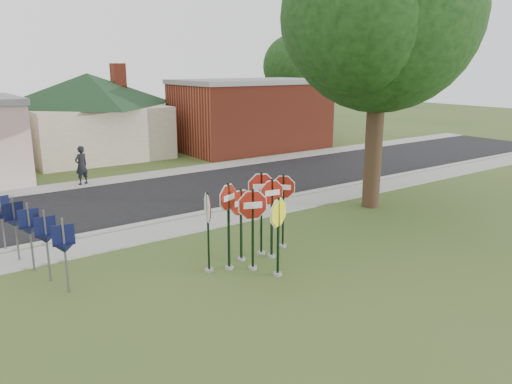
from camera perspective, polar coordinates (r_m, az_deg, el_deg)
ground at (r=13.94m, az=2.86°, el=-9.78°), size 120.00×120.00×0.00m
sidewalk_near at (r=18.26m, az=-7.94°, el=-3.87°), size 60.00×1.60×0.06m
road at (r=22.20m, az=-13.39°, el=-0.87°), size 60.00×7.00×0.04m
sidewalk_far at (r=26.12m, az=-17.02°, el=1.17°), size 60.00×1.60×0.06m
curb at (r=19.10m, az=-9.35°, el=-2.98°), size 60.00×0.20×0.14m
stop_sign_center at (r=13.96m, az=-0.39°, el=-2.92°), size 1.10×0.40×2.49m
stop_sign_yellow at (r=13.59m, az=2.56°, el=-3.91°), size 1.04×0.41×2.37m
stop_sign_left at (r=13.96m, az=-3.16°, el=-2.54°), size 0.97×0.39×2.65m
stop_sign_right at (r=14.83m, az=1.82°, el=-1.77°), size 1.03×0.24×2.55m
stop_sign_back_right at (r=15.03m, az=0.61°, el=-1.01°), size 1.01×0.53×2.72m
stop_sign_back_left at (r=14.63m, az=-1.72°, el=-2.64°), size 1.08×0.24×2.33m
stop_sign_far_right at (r=15.73m, az=3.13°, el=-1.04°), size 0.74×0.71×2.49m
stop_sign_far_left at (r=13.87m, az=-5.52°, el=-3.31°), size 0.39×1.05×2.44m
route_sign_row at (r=15.32m, az=-24.44°, el=-3.95°), size 1.43×4.63×2.00m
building_house at (r=33.51m, az=-18.56°, el=10.10°), size 11.60×11.60×6.20m
building_brick at (r=34.89m, az=-0.56°, el=8.92°), size 10.20×6.20×4.75m
oak_tree at (r=20.57m, az=14.15°, el=19.33°), size 11.18×10.58×11.43m
bg_tree_right at (r=46.78m, az=4.33°, el=14.14°), size 5.60×5.60×8.40m
pedestrian at (r=25.47m, az=-19.34°, el=2.90°), size 0.80×0.67×1.88m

